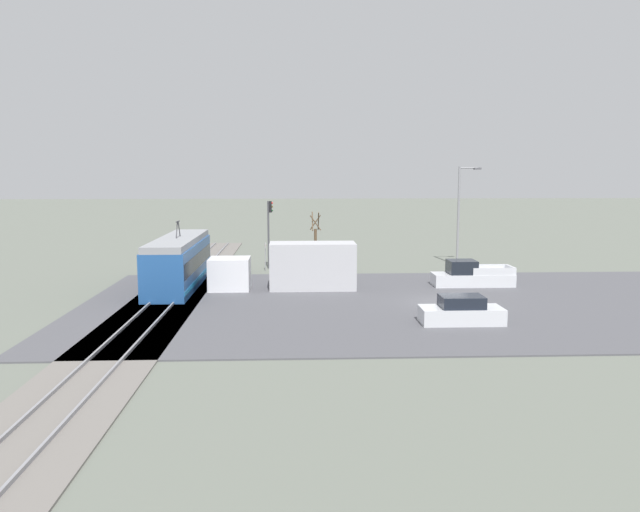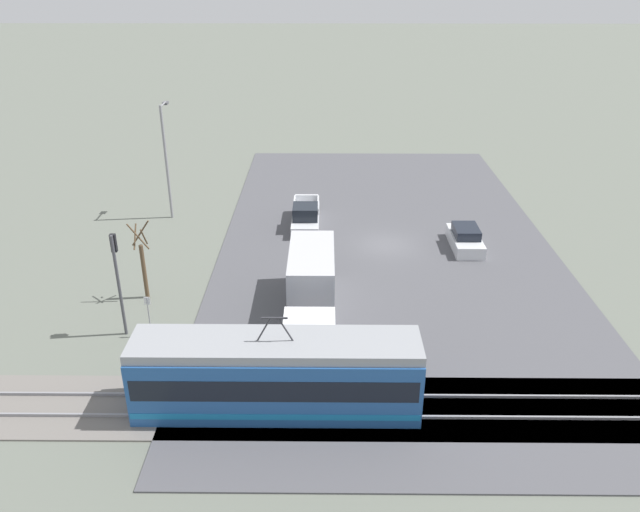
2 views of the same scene
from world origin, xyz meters
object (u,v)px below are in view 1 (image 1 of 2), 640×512
box_truck (293,268)px  traffic_light_pole (269,225)px  no_parking_sign (266,254)px  pickup_truck (471,276)px  sedan_car_0 (461,312)px  light_rail_tram (179,263)px  street_tree (315,243)px  street_lamp_near_crossing (461,209)px

box_truck → traffic_light_pole: size_ratio=1.76×
box_truck → traffic_light_pole: traffic_light_pole is taller
no_parking_sign → box_truck: bearing=-165.2°
pickup_truck → sedan_car_0: bearing=161.5°
traffic_light_pole → sedan_car_0: bearing=-151.5°
light_rail_tram → street_tree: bearing=-49.9°
box_truck → street_tree: street_tree is taller
pickup_truck → traffic_light_pole: traffic_light_pole is taller
street_lamp_near_crossing → pickup_truck: bearing=169.3°
box_truck → street_tree: 9.91m
street_tree → no_parking_sign: 4.42m
traffic_light_pole → street_tree: 4.16m
light_rail_tram → street_lamp_near_crossing: size_ratio=1.44×
box_truck → sedan_car_0: bearing=-139.0°
light_rail_tram → street_lamp_near_crossing: 24.82m
box_truck → pickup_truck: bearing=-86.9°
box_truck → sedan_car_0: size_ratio=2.29×
pickup_truck → no_parking_sign: no_parking_sign is taller
light_rail_tram → pickup_truck: size_ratio=2.18×
box_truck → sedan_car_0: 13.74m
traffic_light_pole → pickup_truck: bearing=-122.0°
light_rail_tram → no_parking_sign: bearing=-39.2°
pickup_truck → street_tree: 14.09m
box_truck → pickup_truck: box_truck is taller
street_tree → pickup_truck: bearing=-130.0°
pickup_truck → street_lamp_near_crossing: street_lamp_near_crossing is taller
sedan_car_0 → traffic_light_pole: (20.16, 10.93, 2.97)m
light_rail_tram → box_truck: light_rail_tram is taller
street_tree → box_truck: bearing=168.7°
traffic_light_pole → no_parking_sign: 2.65m
box_truck → street_tree: (9.69, -1.94, 0.63)m
pickup_truck → no_parking_sign: (7.72, 14.90, 0.66)m
sedan_car_0 → street_lamp_near_crossing: size_ratio=0.51×
sedan_car_0 → street_lamp_near_crossing: (21.38, -5.63, 4.23)m
pickup_truck → sedan_car_0: size_ratio=1.30×
light_rail_tram → traffic_light_pole: bearing=-35.5°
light_rail_tram → traffic_light_pole: 10.59m
traffic_light_pole → street_tree: traffic_light_pole is taller
light_rail_tram → no_parking_sign: 9.15m
pickup_truck → street_lamp_near_crossing: (10.34, -1.95, 4.16)m
box_truck → traffic_light_pole: 10.22m
sedan_car_0 → no_parking_sign: (18.76, 11.21, 0.73)m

